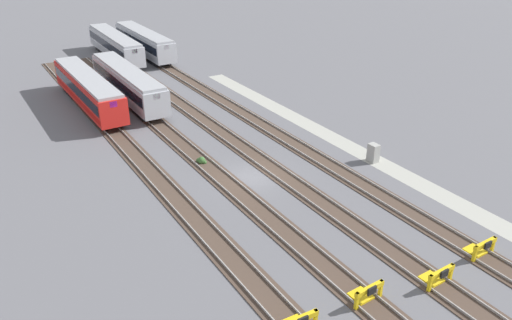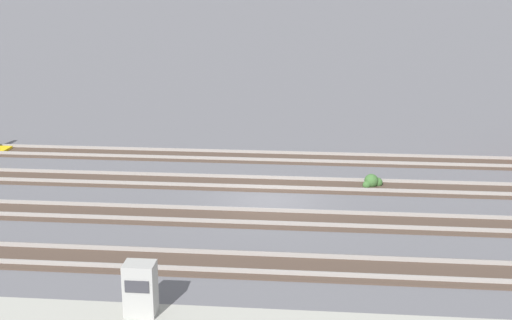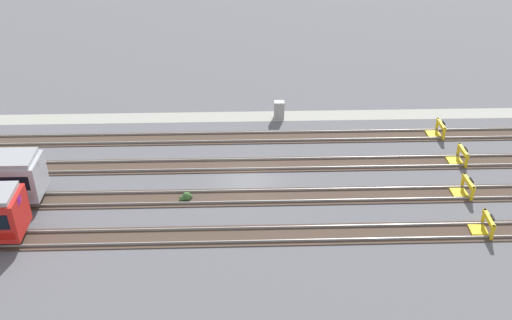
# 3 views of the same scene
# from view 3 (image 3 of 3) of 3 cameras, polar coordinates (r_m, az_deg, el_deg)

# --- Properties ---
(ground_plane) EXTENTS (400.00, 400.00, 0.00)m
(ground_plane) POSITION_cam_3_polar(r_m,az_deg,el_deg) (44.93, -0.75, -1.98)
(ground_plane) COLOR #5B5B60
(service_walkway) EXTENTS (54.00, 2.00, 0.01)m
(service_walkway) POSITION_cam_3_polar(r_m,az_deg,el_deg) (54.21, -0.97, 4.16)
(service_walkway) COLOR #9E9E93
(service_walkway) RESTS_ON ground
(rail_track_nearest) EXTENTS (90.00, 2.23, 0.21)m
(rail_track_nearest) POSITION_cam_3_polar(r_m,az_deg,el_deg) (50.64, -0.90, 2.17)
(rail_track_nearest) COLOR #47382D
(rail_track_nearest) RESTS_ON ground
(rail_track_near_inner) EXTENTS (90.00, 2.24, 0.21)m
(rail_track_near_inner) POSITION_cam_3_polar(r_m,az_deg,el_deg) (46.79, -0.81, -0.46)
(rail_track_near_inner) COLOR #47382D
(rail_track_near_inner) RESTS_ON ground
(rail_track_middle) EXTENTS (90.00, 2.24, 0.21)m
(rail_track_middle) POSITION_cam_3_polar(r_m,az_deg,el_deg) (43.05, -0.70, -3.54)
(rail_track_middle) COLOR #47382D
(rail_track_middle) RESTS_ON ground
(rail_track_far_inner) EXTENTS (90.00, 2.23, 0.21)m
(rail_track_far_inner) POSITION_cam_3_polar(r_m,az_deg,el_deg) (39.46, -0.57, -7.20)
(rail_track_far_inner) COLOR #47382D
(rail_track_far_inner) RESTS_ON ground
(bumper_stop_nearest_track) EXTENTS (1.35, 2.00, 1.22)m
(bumper_stop_nearest_track) POSITION_cam_3_polar(r_m,az_deg,el_deg) (53.14, 16.90, 2.77)
(bumper_stop_nearest_track) COLOR gold
(bumper_stop_nearest_track) RESTS_ON ground
(bumper_stop_near_inner_track) EXTENTS (1.36, 2.00, 1.22)m
(bumper_stop_near_inner_track) POSITION_cam_3_polar(r_m,az_deg,el_deg) (49.62, 18.79, 0.33)
(bumper_stop_near_inner_track) COLOR gold
(bumper_stop_near_inner_track) RESTS_ON ground
(bumper_stop_middle_track) EXTENTS (1.37, 2.01, 1.22)m
(bumper_stop_middle_track) POSITION_cam_3_polar(r_m,az_deg,el_deg) (45.71, 19.21, -2.53)
(bumper_stop_middle_track) COLOR gold
(bumper_stop_middle_track) RESTS_ON ground
(bumper_stop_far_inner_track) EXTENTS (1.38, 2.01, 1.22)m
(bumper_stop_far_inner_track) POSITION_cam_3_polar(r_m,az_deg,el_deg) (42.31, 20.88, -5.83)
(bumper_stop_far_inner_track) COLOR gold
(bumper_stop_far_inner_track) RESTS_ON ground
(electrical_cabinet) EXTENTS (0.90, 0.73, 1.60)m
(electrical_cabinet) POSITION_cam_3_polar(r_m,az_deg,el_deg) (53.65, 2.21, 4.80)
(electrical_cabinet) COLOR #9E9E99
(electrical_cabinet) RESTS_ON ground
(weed_clump) EXTENTS (0.92, 0.70, 0.64)m
(weed_clump) POSITION_cam_3_polar(r_m,az_deg,el_deg) (43.00, -6.67, -3.51)
(weed_clump) COLOR #38602D
(weed_clump) RESTS_ON ground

